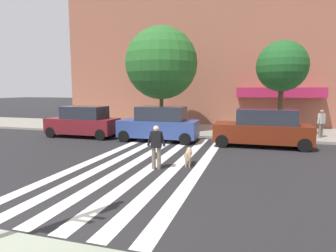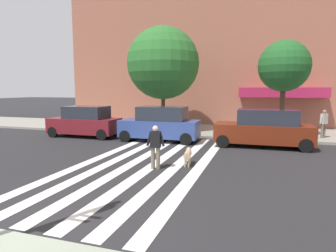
# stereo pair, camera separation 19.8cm
# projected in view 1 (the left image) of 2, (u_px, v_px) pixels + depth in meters

# --- Properties ---
(ground_plane) EXTENTS (160.00, 160.00, 0.00)m
(ground_plane) POSITION_uv_depth(u_px,v_px,m) (144.00, 162.00, 11.86)
(ground_plane) COLOR #232326
(sidewalk_far) EXTENTS (80.00, 6.00, 0.15)m
(sidewalk_far) POSITION_uv_depth(u_px,v_px,m) (193.00, 130.00, 20.83)
(sidewalk_far) COLOR gray
(sidewalk_far) RESTS_ON ground_plane
(crosswalk_stripes) EXTENTS (4.95, 12.33, 0.01)m
(crosswalk_stripes) POSITION_uv_depth(u_px,v_px,m) (146.00, 162.00, 11.84)
(crosswalk_stripes) COLOR silver
(crosswalk_stripes) RESTS_ON ground_plane
(parked_car_near_curb) EXTENTS (4.42, 1.91, 1.92)m
(parked_car_near_curb) POSITION_uv_depth(u_px,v_px,m) (83.00, 122.00, 18.12)
(parked_car_near_curb) COLOR maroon
(parked_car_near_curb) RESTS_ON ground_plane
(parked_car_behind_first) EXTENTS (4.55, 2.01, 1.99)m
(parked_car_behind_first) POSITION_uv_depth(u_px,v_px,m) (159.00, 124.00, 16.67)
(parked_car_behind_first) COLOR navy
(parked_car_behind_first) RESTS_ON ground_plane
(parked_car_third_in_line) EXTENTS (4.87, 1.97, 1.94)m
(parked_car_third_in_line) POSITION_uv_depth(u_px,v_px,m) (263.00, 128.00, 15.04)
(parked_car_third_in_line) COLOR #632110
(parked_car_third_in_line) RESTS_ON ground_plane
(street_tree_nearest) EXTENTS (4.85, 4.85, 6.99)m
(street_tree_nearest) POSITION_uv_depth(u_px,v_px,m) (161.00, 63.00, 19.47)
(street_tree_nearest) COLOR #4C3823
(street_tree_nearest) RESTS_ON sidewalk_far
(street_tree_middle) EXTENTS (3.03, 3.03, 5.71)m
(street_tree_middle) POSITION_uv_depth(u_px,v_px,m) (282.00, 67.00, 17.30)
(street_tree_middle) COLOR #4C3823
(street_tree_middle) RESTS_ON sidewalk_far
(pedestrian_dog_walker) EXTENTS (0.71, 0.29, 1.64)m
(pedestrian_dog_walker) POSITION_uv_depth(u_px,v_px,m) (156.00, 145.00, 10.76)
(pedestrian_dog_walker) COLOR #6B6051
(pedestrian_dog_walker) RESTS_ON ground_plane
(dog_on_leash) EXTENTS (0.35, 1.08, 0.65)m
(dog_on_leash) POSITION_uv_depth(u_px,v_px,m) (188.00, 154.00, 11.34)
(dog_on_leash) COLOR tan
(dog_on_leash) RESTS_ON ground_plane
(pedestrian_bystander) EXTENTS (0.56, 0.56, 1.64)m
(pedestrian_bystander) POSITION_uv_depth(u_px,v_px,m) (321.00, 122.00, 16.96)
(pedestrian_bystander) COLOR #6B6051
(pedestrian_bystander) RESTS_ON sidewalk_far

